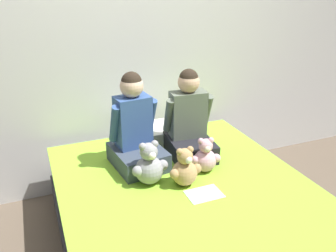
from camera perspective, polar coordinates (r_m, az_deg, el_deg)
The scene contains 9 objects.
wall_behind_bed at distance 2.86m, azimuth -5.44°, elevation 14.29°, with size 8.00×0.06×2.50m.
bed at distance 2.32m, azimuth 3.75°, elevation -15.58°, with size 1.54×1.92×0.48m.
child_on_left at distance 2.38m, azimuth -5.31°, elevation -0.87°, with size 0.36×0.43×0.64m.
child_on_right at distance 2.51m, azimuth 3.38°, elevation 0.40°, with size 0.35×0.41×0.62m.
teddy_bear_held_by_left_child at distance 2.21m, azimuth -3.02°, elevation -6.41°, with size 0.24×0.18×0.28m.
teddy_bear_held_by_right_child at distance 2.35m, azimuth 6.00°, elevation -4.99°, with size 0.20×0.15×0.24m.
teddy_bear_between_children at distance 2.19m, azimuth 2.71°, elevation -6.93°, with size 0.21×0.16×0.25m.
pillow_at_headboard at distance 2.78m, azimuth -3.00°, elevation -1.35°, with size 0.47×0.30×0.11m.
sign_card at distance 2.16m, azimuth 5.81°, elevation -10.80°, with size 0.21×0.15×0.00m.
Camera 1 is at (-0.81, -1.62, 1.68)m, focal length 38.00 mm.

